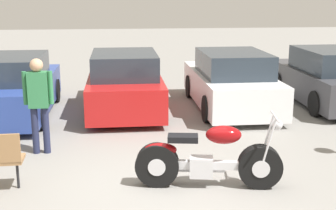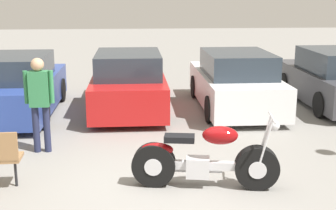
{
  "view_description": "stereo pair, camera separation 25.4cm",
  "coord_description": "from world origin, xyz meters",
  "px_view_note": "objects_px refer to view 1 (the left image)",
  "views": [
    {
      "loc": [
        -0.7,
        -6.41,
        2.83
      ],
      "look_at": [
        0.18,
        1.65,
        0.85
      ],
      "focal_mm": 50.0,
      "sensor_mm": 36.0,
      "label": 1
    },
    {
      "loc": [
        -0.45,
        -6.43,
        2.83
      ],
      "look_at": [
        0.18,
        1.65,
        0.85
      ],
      "focal_mm": 50.0,
      "sensor_mm": 36.0,
      "label": 2
    }
  ],
  "objects_px": {
    "parked_car_blue": "(12,88)",
    "parked_car_dark_grey": "(328,79)",
    "person_standing": "(39,98)",
    "parked_car_white": "(231,82)",
    "motorcycle": "(207,159)",
    "parked_car_red": "(125,83)"
  },
  "relations": [
    {
      "from": "motorcycle",
      "to": "person_standing",
      "type": "height_order",
      "value": "person_standing"
    },
    {
      "from": "parked_car_red",
      "to": "parked_car_white",
      "type": "distance_m",
      "value": 2.6
    },
    {
      "from": "parked_car_blue",
      "to": "parked_car_dark_grey",
      "type": "relative_size",
      "value": 1.0
    },
    {
      "from": "parked_car_red",
      "to": "person_standing",
      "type": "xyz_separation_m",
      "value": [
        -1.55,
        -3.0,
        0.36
      ]
    },
    {
      "from": "motorcycle",
      "to": "parked_car_blue",
      "type": "bearing_deg",
      "value": 129.5
    },
    {
      "from": "parked_car_white",
      "to": "person_standing",
      "type": "relative_size",
      "value": 2.38
    },
    {
      "from": "parked_car_dark_grey",
      "to": "person_standing",
      "type": "xyz_separation_m",
      "value": [
        -6.74,
        -3.09,
        0.36
      ]
    },
    {
      "from": "parked_car_blue",
      "to": "parked_car_white",
      "type": "bearing_deg",
      "value": 1.78
    },
    {
      "from": "parked_car_red",
      "to": "parked_car_dark_grey",
      "type": "distance_m",
      "value": 5.19
    },
    {
      "from": "parked_car_blue",
      "to": "motorcycle",
      "type": "bearing_deg",
      "value": -50.5
    },
    {
      "from": "parked_car_blue",
      "to": "parked_car_red",
      "type": "bearing_deg",
      "value": 6.28
    },
    {
      "from": "motorcycle",
      "to": "parked_car_red",
      "type": "distance_m",
      "value": 4.91
    },
    {
      "from": "parked_car_red",
      "to": "parked_car_blue",
      "type": "bearing_deg",
      "value": -173.72
    },
    {
      "from": "parked_car_blue",
      "to": "parked_car_red",
      "type": "distance_m",
      "value": 2.61
    },
    {
      "from": "motorcycle",
      "to": "parked_car_red",
      "type": "xyz_separation_m",
      "value": [
        -1.11,
        4.78,
        0.23
      ]
    },
    {
      "from": "motorcycle",
      "to": "person_standing",
      "type": "distance_m",
      "value": 3.26
    },
    {
      "from": "parked_car_white",
      "to": "person_standing",
      "type": "xyz_separation_m",
      "value": [
        -4.14,
        -2.87,
        0.36
      ]
    },
    {
      "from": "motorcycle",
      "to": "person_standing",
      "type": "relative_size",
      "value": 1.27
    },
    {
      "from": "parked_car_blue",
      "to": "parked_car_red",
      "type": "xyz_separation_m",
      "value": [
        2.59,
        0.29,
        0.0
      ]
    },
    {
      "from": "motorcycle",
      "to": "parked_car_white",
      "type": "relative_size",
      "value": 0.53
    },
    {
      "from": "motorcycle",
      "to": "parked_car_blue",
      "type": "distance_m",
      "value": 5.83
    },
    {
      "from": "parked_car_red",
      "to": "person_standing",
      "type": "height_order",
      "value": "person_standing"
    }
  ]
}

